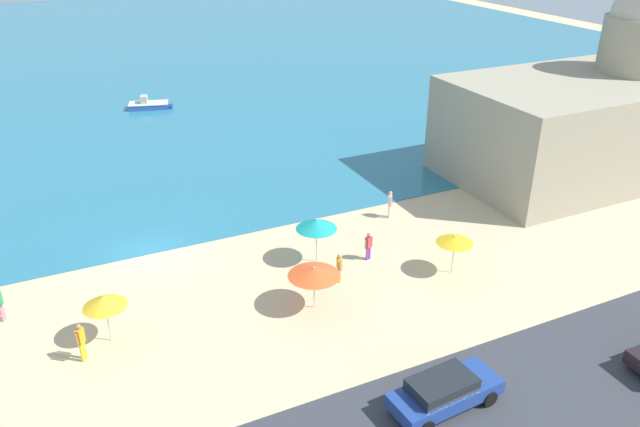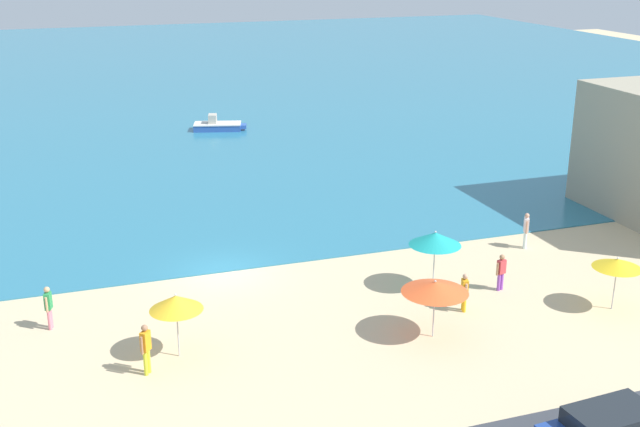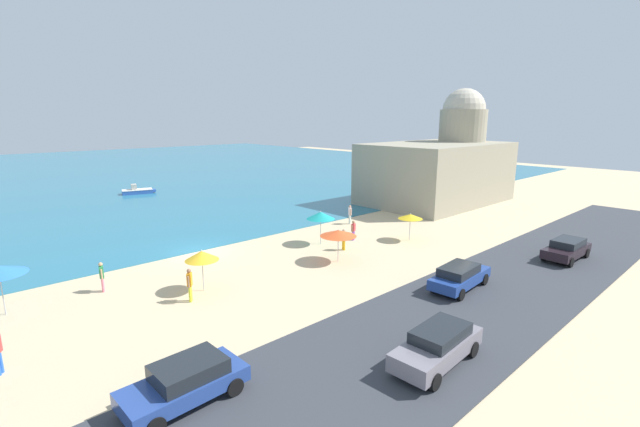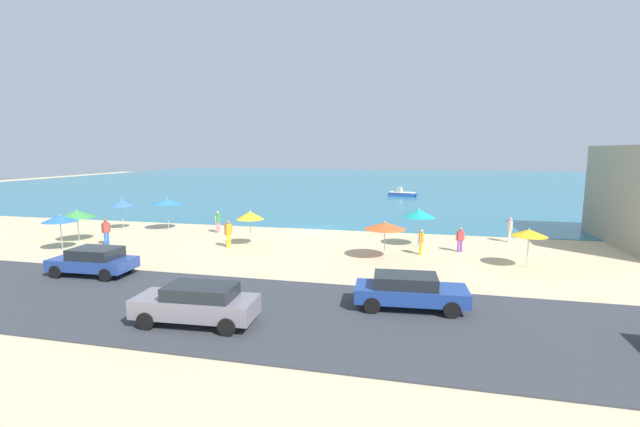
# 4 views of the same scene
# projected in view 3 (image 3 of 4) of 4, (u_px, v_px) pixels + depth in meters

# --- Properties ---
(ground_plane) EXTENTS (160.00, 160.00, 0.00)m
(ground_plane) POSITION_uv_depth(u_px,v_px,m) (198.00, 252.00, 30.88)
(ground_plane) COLOR #CEB68E
(sea) EXTENTS (150.00, 110.00, 0.05)m
(sea) POSITION_uv_depth(u_px,v_px,m) (42.00, 176.00, 70.45)
(sea) COLOR teal
(sea) RESTS_ON ground_plane
(coastal_road) EXTENTS (80.00, 8.00, 0.06)m
(coastal_road) POSITION_uv_depth(u_px,v_px,m) (399.00, 348.00, 17.93)
(coastal_road) COLOR #35383F
(coastal_road) RESTS_ON ground_plane
(beach_umbrella_1) EXTENTS (2.16, 2.16, 2.58)m
(beach_umbrella_1) POSITION_uv_depth(u_px,v_px,m) (321.00, 215.00, 32.31)
(beach_umbrella_1) COLOR #B2B2B7
(beach_umbrella_1) RESTS_ON ground_plane
(beach_umbrella_3) EXTENTS (2.45, 2.45, 2.25)m
(beach_umbrella_3) POSITION_uv_depth(u_px,v_px,m) (338.00, 233.00, 28.37)
(beach_umbrella_3) COLOR #B2B2B7
(beach_umbrella_3) RESTS_ON ground_plane
(beach_umbrella_6) EXTENTS (1.86, 1.86, 2.38)m
(beach_umbrella_6) POSITION_uv_depth(u_px,v_px,m) (202.00, 256.00, 23.50)
(beach_umbrella_6) COLOR #B2B2B7
(beach_umbrella_6) RESTS_ON ground_plane
(beach_umbrella_7) EXTENTS (1.90, 1.90, 2.18)m
(beach_umbrella_7) POSITION_uv_depth(u_px,v_px,m) (410.00, 216.00, 33.33)
(beach_umbrella_7) COLOR #B2B2B7
(beach_umbrella_7) RESTS_ON ground_plane
(bather_0) EXTENTS (0.30, 0.55, 1.57)m
(bather_0) POSITION_uv_depth(u_px,v_px,m) (344.00, 238.00, 31.10)
(bather_0) COLOR yellow
(bather_0) RESTS_ON ground_plane
(bather_2) EXTENTS (0.36, 0.52, 1.73)m
(bather_2) POSITION_uv_depth(u_px,v_px,m) (350.00, 213.00, 38.73)
(bather_2) COLOR white
(bather_2) RESTS_ON ground_plane
(bather_3) EXTENTS (0.31, 0.55, 1.70)m
(bather_3) POSITION_uv_depth(u_px,v_px,m) (102.00, 275.00, 23.61)
(bather_3) COLOR pink
(bather_3) RESTS_ON ground_plane
(bather_4) EXTENTS (0.40, 0.47, 1.81)m
(bather_4) POSITION_uv_depth(u_px,v_px,m) (190.00, 283.00, 22.31)
(bather_4) COLOR yellow
(bather_4) RESTS_ON ground_plane
(bather_5) EXTENTS (0.55, 0.32, 1.58)m
(bather_5) POSITION_uv_depth(u_px,v_px,m) (353.00, 229.00, 33.60)
(bather_5) COLOR purple
(bather_5) RESTS_ON ground_plane
(parked_car_0) EXTENTS (4.17, 2.06, 1.40)m
(parked_car_0) POSITION_uv_depth(u_px,v_px,m) (186.00, 381.00, 14.38)
(parked_car_0) COLOR navy
(parked_car_0) RESTS_ON coastal_road
(parked_car_1) EXTENTS (4.51, 2.04, 1.38)m
(parked_car_1) POSITION_uv_depth(u_px,v_px,m) (460.00, 276.00, 23.93)
(parked_car_1) COLOR navy
(parked_car_1) RESTS_ON coastal_road
(parked_car_2) EXTENTS (4.53, 1.99, 1.47)m
(parked_car_2) POSITION_uv_depth(u_px,v_px,m) (438.00, 345.00, 16.58)
(parked_car_2) COLOR slate
(parked_car_2) RESTS_ON coastal_road
(parked_car_3) EXTENTS (4.31, 1.94, 1.37)m
(parked_car_3) POSITION_uv_depth(u_px,v_px,m) (567.00, 249.00, 28.93)
(parked_car_3) COLOR black
(parked_car_3) RESTS_ON coastal_road
(skiff_nearshore) EXTENTS (4.15, 2.54, 1.22)m
(skiff_nearshore) POSITION_uv_depth(u_px,v_px,m) (137.00, 191.00, 54.06)
(skiff_nearshore) COLOR #2C54A3
(skiff_nearshore) RESTS_ON sea
(harbor_fortress) EXTENTS (16.80, 10.67, 12.82)m
(harbor_fortress) POSITION_uv_depth(u_px,v_px,m) (443.00, 164.00, 49.18)
(harbor_fortress) COLOR #9D947D
(harbor_fortress) RESTS_ON ground_plane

